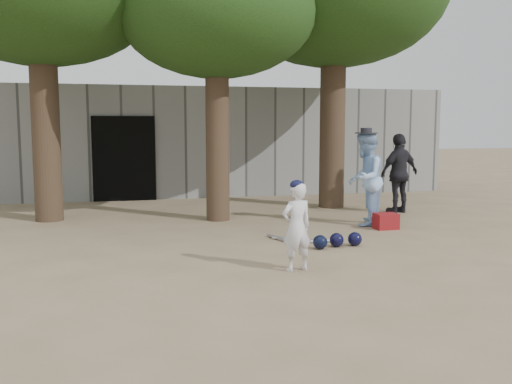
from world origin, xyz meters
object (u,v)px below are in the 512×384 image
object	(u,v)px
spectator_dark	(399,173)
spectator_blue	(365,179)
red_bag	(386,221)
boy_player	(297,227)

from	to	relation	value
spectator_dark	spectator_blue	bearing A→B (deg)	25.61
spectator_blue	spectator_dark	size ratio (longest dim) A/B	1.03
spectator_blue	spectator_dark	bearing A→B (deg)	168.31
spectator_dark	red_bag	distance (m)	2.28
boy_player	spectator_dark	distance (m)	5.80
spectator_blue	spectator_dark	world-z (taller)	spectator_blue
boy_player	red_bag	xyz separation A→B (m)	(2.64, 2.55, -0.45)
spectator_dark	red_bag	bearing A→B (deg)	39.23
boy_player	spectator_dark	world-z (taller)	spectator_dark
boy_player	spectator_blue	size ratio (longest dim) A/B	0.65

